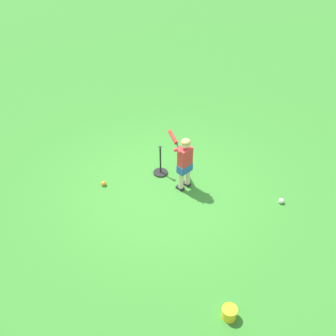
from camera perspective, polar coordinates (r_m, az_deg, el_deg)
The scene contains 6 objects.
ground_plane at distance 7.65m, azimuth -0.53°, elevation -2.93°, with size 40.00×40.00×0.00m, color #38842D.
child_batter at distance 7.31m, azimuth 2.23°, elevation 1.33°, with size 0.74×0.46×1.08m.
play_ball_behind_batter at distance 7.80m, azimuth -8.88°, elevation -2.12°, with size 0.09×0.09×0.09m, color orange.
play_ball_midfield at distance 7.61m, azimuth 15.37°, elevation -4.40°, with size 0.10×0.10×0.10m, color white.
batting_tee at distance 7.95m, azimuth -1.04°, elevation -0.13°, with size 0.28×0.28×0.62m.
toy_bucket at distance 5.88m, azimuth 8.46°, elevation -19.17°, with size 0.22×0.22×0.19m.
Camera 1 is at (-5.79, -0.23, 4.99)m, focal length 44.15 mm.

